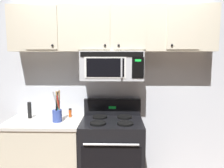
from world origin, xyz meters
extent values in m
cube|color=silver|center=(0.00, 0.79, 1.35)|extent=(5.20, 0.10, 2.70)
cube|color=black|center=(0.00, 0.42, 0.45)|extent=(0.76, 0.64, 0.90)
cylinder|color=#B7BABF|center=(0.00, 0.06, 0.74)|extent=(0.61, 0.03, 0.03)
cube|color=black|center=(0.00, 0.70, 1.01)|extent=(0.76, 0.07, 0.22)
cube|color=#19D83F|center=(0.00, 0.67, 1.01)|extent=(0.10, 0.00, 0.04)
cylinder|color=black|center=(-0.16, 0.28, 0.91)|extent=(0.19, 0.19, 0.02)
cylinder|color=black|center=(0.16, 0.28, 0.91)|extent=(0.19, 0.19, 0.02)
cylinder|color=black|center=(-0.16, 0.56, 0.91)|extent=(0.19, 0.19, 0.02)
cylinder|color=black|center=(0.16, 0.56, 0.91)|extent=(0.19, 0.19, 0.02)
cube|color=#B7BABF|center=(0.00, 0.54, 1.57)|extent=(0.76, 0.39, 0.35)
cube|color=black|center=(0.00, 0.35, 1.72)|extent=(0.73, 0.01, 0.06)
cube|color=white|center=(-0.07, 0.35, 1.56)|extent=(0.49, 0.01, 0.25)
cube|color=black|center=(-0.08, 0.34, 1.56)|extent=(0.44, 0.01, 0.22)
cube|color=black|center=(0.30, 0.35, 1.56)|extent=(0.14, 0.01, 0.25)
cube|color=#19D83F|center=(0.30, 0.34, 1.65)|extent=(0.07, 0.00, 0.03)
cylinder|color=#B7BABF|center=(0.11, 0.32, 1.56)|extent=(0.02, 0.02, 0.23)
cube|color=beige|center=(0.00, 0.57, 2.02)|extent=(2.50, 0.33, 0.55)
cube|color=beige|center=(-0.83, 0.40, 2.02)|extent=(0.38, 0.01, 0.51)
sphere|color=black|center=(-0.70, 0.39, 1.82)|extent=(0.03, 0.03, 0.03)
cube|color=beige|center=(-0.21, 0.40, 2.02)|extent=(0.38, 0.01, 0.51)
sphere|color=black|center=(-0.08, 0.39, 1.82)|extent=(0.03, 0.03, 0.03)
cube|color=beige|center=(0.21, 0.40, 2.02)|extent=(0.38, 0.01, 0.51)
sphere|color=black|center=(0.08, 0.39, 1.82)|extent=(0.03, 0.03, 0.03)
cube|color=beige|center=(0.83, 0.40, 2.02)|extent=(0.38, 0.01, 0.51)
sphere|color=black|center=(0.70, 0.39, 1.82)|extent=(0.03, 0.03, 0.03)
cube|color=beige|center=(-0.84, 0.43, 0.43)|extent=(0.90, 0.62, 0.86)
cube|color=beige|center=(-0.84, 0.43, 0.88)|extent=(0.93, 0.65, 0.03)
cylinder|color=#384C9E|center=(-0.66, 0.37, 0.97)|extent=(0.11, 0.11, 0.15)
cylinder|color=black|center=(-0.66, 0.36, 1.12)|extent=(0.03, 0.08, 0.29)
cylinder|color=#BCBCC1|center=(-0.66, 0.38, 1.13)|extent=(0.04, 0.07, 0.29)
cylinder|color=silver|center=(-0.67, 0.38, 1.13)|extent=(0.06, 0.09, 0.30)
cylinder|color=olive|center=(-0.64, 0.38, 1.13)|extent=(0.02, 0.05, 0.30)
cylinder|color=teal|center=(-0.66, 0.38, 1.10)|extent=(0.06, 0.07, 0.25)
cylinder|color=#A87A47|center=(-0.67, 0.40, 1.13)|extent=(0.04, 0.03, 0.29)
cylinder|color=red|center=(-0.64, 0.36, 1.11)|extent=(0.03, 0.09, 0.26)
cylinder|color=tan|center=(-0.65, 0.36, 1.13)|extent=(0.03, 0.10, 0.30)
cylinder|color=white|center=(-0.69, 0.60, 0.94)|extent=(0.04, 0.04, 0.09)
cylinder|color=#B7BABF|center=(-0.69, 0.60, 0.99)|extent=(0.04, 0.04, 0.02)
cylinder|color=black|center=(-1.06, 0.53, 1.00)|extent=(0.05, 0.05, 0.21)
cylinder|color=#C64C19|center=(-0.55, 0.59, 0.95)|extent=(0.04, 0.04, 0.10)
cylinder|color=black|center=(-0.55, 0.59, 1.01)|extent=(0.04, 0.04, 0.02)
camera|label=1|loc=(0.07, -2.28, 1.70)|focal=36.18mm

